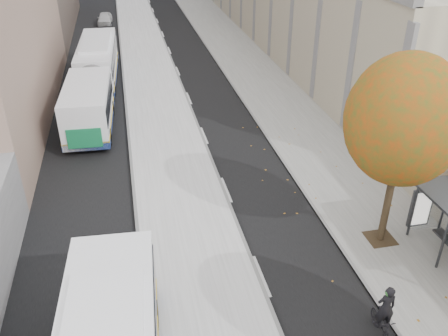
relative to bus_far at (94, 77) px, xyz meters
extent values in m
cube|color=#A9A9A9|center=(3.93, 3.76, -1.47)|extent=(4.25, 150.00, 0.15)
cube|color=gray|center=(11.93, 3.76, -1.50)|extent=(4.75, 150.00, 0.08)
cylinder|color=black|center=(11.41, -18.24, 0.16)|extent=(0.28, 0.28, 3.24)
sphere|color=#21571A|center=(11.41, -18.24, 3.72)|extent=(4.20, 4.20, 4.20)
cube|color=white|center=(0.00, 0.01, -0.13)|extent=(3.20, 17.01, 2.82)
cube|color=black|center=(0.00, 0.01, 0.39)|extent=(3.23, 16.34, 0.98)
cube|color=#157947|center=(0.00, -8.42, -0.46)|extent=(1.79, 0.14, 1.09)
imported|color=black|center=(9.04, -22.65, -1.06)|extent=(0.61, 1.63, 0.96)
imported|color=black|center=(9.04, -22.65, -0.30)|extent=(0.62, 0.44, 1.61)
sphere|color=#388535|center=(9.04, -22.65, 0.30)|extent=(0.25, 0.25, 0.25)
imported|color=silver|center=(0.49, 22.44, -0.94)|extent=(1.68, 3.64, 1.21)
camera|label=1|loc=(2.07, -31.72, 10.48)|focal=38.00mm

